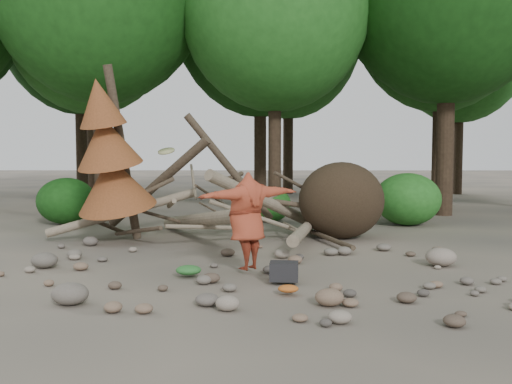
{
  "coord_description": "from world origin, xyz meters",
  "views": [
    {
      "loc": [
        0.52,
        -10.32,
        2.23
      ],
      "look_at": [
        0.42,
        1.5,
        1.4
      ],
      "focal_mm": 40.0,
      "sensor_mm": 36.0,
      "label": 1
    }
  ],
  "objects": [
    {
      "name": "cloth_orange",
      "position": [
        0.95,
        -1.59,
        0.06
      ],
      "size": [
        0.32,
        0.26,
        0.12
      ],
      "primitive_type": "ellipsoid",
      "color": "#AF561E",
      "rests_on": "ground"
    },
    {
      "name": "boulder_front_right",
      "position": [
        1.52,
        -2.18,
        0.13
      ],
      "size": [
        0.42,
        0.38,
        0.25
      ],
      "primitive_type": "ellipsoid",
      "color": "#785F4B",
      "rests_on": "ground"
    },
    {
      "name": "frisbee_thrower",
      "position": [
        0.27,
        0.03,
        0.98
      ],
      "size": [
        2.61,
        1.83,
        2.25
      ],
      "color": "#9D3A23",
      "rests_on": "ground"
    },
    {
      "name": "backpack",
      "position": [
        0.91,
        -0.81,
        0.16
      ],
      "size": [
        0.5,
        0.36,
        0.32
      ],
      "primitive_type": "cube",
      "rotation": [
        0.0,
        0.0,
        -0.08
      ],
      "color": "black",
      "rests_on": "ground"
    },
    {
      "name": "bush_mid",
      "position": [
        0.8,
        7.8,
        0.56
      ],
      "size": [
        1.4,
        1.4,
        1.12
      ],
      "primitive_type": "ellipsoid",
      "color": "#20601C",
      "rests_on": "ground"
    },
    {
      "name": "ground",
      "position": [
        0.0,
        0.0,
        0.0
      ],
      "size": [
        120.0,
        120.0,
        0.0
      ],
      "primitive_type": "plane",
      "color": "#514C44",
      "rests_on": "ground"
    },
    {
      "name": "boulder_mid_right",
      "position": [
        4.05,
        0.72,
        0.18
      ],
      "size": [
        0.6,
        0.54,
        0.36
      ],
      "primitive_type": "ellipsoid",
      "color": "gray",
      "rests_on": "ground"
    },
    {
      "name": "boulder_mid_left",
      "position": [
        -3.65,
        0.48,
        0.15
      ],
      "size": [
        0.5,
        0.45,
        0.3
      ],
      "primitive_type": "ellipsoid",
      "color": "#625B52",
      "rests_on": "ground"
    },
    {
      "name": "bush_right",
      "position": [
        5.0,
        7.0,
        0.8
      ],
      "size": [
        2.0,
        2.0,
        1.6
      ],
      "primitive_type": "ellipsoid",
      "color": "#297223",
      "rests_on": "ground"
    },
    {
      "name": "cloth_green",
      "position": [
        -0.76,
        -0.33,
        0.09
      ],
      "size": [
        0.45,
        0.38,
        0.17
      ],
      "primitive_type": "ellipsoid",
      "color": "#2A692C",
      "rests_on": "ground"
    },
    {
      "name": "deadfall_pile",
      "position": [
        2.02,
        4.24,
        0.95
      ],
      "size": [
        8.55,
        5.24,
        3.3
      ],
      "color": "#332619",
      "rests_on": "ground"
    },
    {
      "name": "bush_left",
      "position": [
        -5.5,
        7.2,
        0.72
      ],
      "size": [
        1.8,
        1.8,
        1.44
      ],
      "primitive_type": "ellipsoid",
      "color": "#174C14",
      "rests_on": "ground"
    },
    {
      "name": "boulder_front_left",
      "position": [
        -2.27,
        -2.15,
        0.16
      ],
      "size": [
        0.54,
        0.49,
        0.32
      ],
      "primitive_type": "ellipsoid",
      "color": "#675F56",
      "rests_on": "ground"
    },
    {
      "name": "dead_conifer",
      "position": [
        -3.12,
        3.37,
        2.11
      ],
      "size": [
        2.06,
        2.16,
        4.35
      ],
      "color": "#4C3F30",
      "rests_on": "ground"
    }
  ]
}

